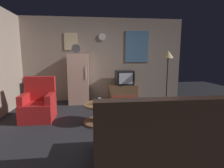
# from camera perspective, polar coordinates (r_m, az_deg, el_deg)

# --- Properties ---
(ground_plane) EXTENTS (12.00, 12.00, 0.00)m
(ground_plane) POSITION_cam_1_polar(r_m,az_deg,el_deg) (3.71, -0.23, -13.73)
(ground_plane) COLOR #232328
(wall_with_art) EXTENTS (5.20, 0.12, 2.62)m
(wall_with_art) POSITION_cam_1_polar(r_m,az_deg,el_deg) (5.87, -2.86, 7.80)
(wall_with_art) COLOR gray
(wall_with_art) RESTS_ON ground_plane
(fridge) EXTENTS (0.60, 0.62, 1.77)m
(fridge) POSITION_cam_1_polar(r_m,az_deg,el_deg) (5.52, -10.56, 1.72)
(fridge) COLOR beige
(fridge) RESTS_ON ground_plane
(tv_stand) EXTENTS (0.84, 0.53, 0.55)m
(tv_stand) POSITION_cam_1_polar(r_m,az_deg,el_deg) (5.66, 3.51, -2.91)
(tv_stand) COLOR brown
(tv_stand) RESTS_ON ground_plane
(crt_tv) EXTENTS (0.54, 0.51, 0.44)m
(crt_tv) POSITION_cam_1_polar(r_m,az_deg,el_deg) (5.59, 3.97, 2.06)
(crt_tv) COLOR black
(crt_tv) RESTS_ON tv_stand
(standing_lamp) EXTENTS (0.32, 0.32, 1.59)m
(standing_lamp) POSITION_cam_1_polar(r_m,az_deg,el_deg) (5.51, 17.46, 7.75)
(standing_lamp) COLOR #332D28
(standing_lamp) RESTS_ON ground_plane
(coffee_table) EXTENTS (0.72, 0.72, 0.42)m
(coffee_table) POSITION_cam_1_polar(r_m,az_deg,el_deg) (3.90, -3.75, -9.27)
(coffee_table) COLOR brown
(coffee_table) RESTS_ON ground_plane
(wine_glass) EXTENTS (0.05, 0.05, 0.15)m
(wine_glass) POSITION_cam_1_polar(r_m,az_deg,el_deg) (3.74, -4.07, -5.49)
(wine_glass) COLOR silver
(wine_glass) RESTS_ON coffee_table
(mug_ceramic_white) EXTENTS (0.08, 0.08, 0.09)m
(mug_ceramic_white) POSITION_cam_1_polar(r_m,az_deg,el_deg) (3.75, -4.12, -5.91)
(mug_ceramic_white) COLOR silver
(mug_ceramic_white) RESTS_ON coffee_table
(mug_ceramic_tan) EXTENTS (0.08, 0.08, 0.09)m
(mug_ceramic_tan) POSITION_cam_1_polar(r_m,az_deg,el_deg) (3.79, -4.48, -5.76)
(mug_ceramic_tan) COLOR tan
(mug_ceramic_tan) RESTS_ON coffee_table
(armchair) EXTENTS (0.68, 0.68, 0.96)m
(armchair) POSITION_cam_1_polar(r_m,az_deg,el_deg) (4.41, -22.33, -6.10)
(armchair) COLOR red
(armchair) RESTS_ON ground_plane
(couch) EXTENTS (1.70, 0.80, 0.92)m
(couch) POSITION_cam_1_polar(r_m,az_deg,el_deg) (2.63, 13.69, -16.42)
(couch) COLOR black
(couch) RESTS_ON ground_plane
(book_stack) EXTENTS (0.20, 0.17, 0.12)m
(book_stack) POSITION_cam_1_polar(r_m,az_deg,el_deg) (5.69, 9.32, -5.16)
(book_stack) COLOR #4C3FB5
(book_stack) RESTS_ON ground_plane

